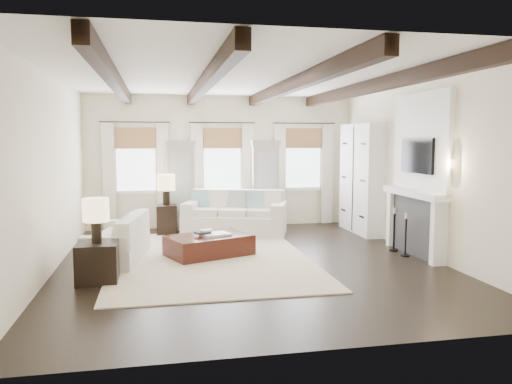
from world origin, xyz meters
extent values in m
plane|color=black|center=(0.00, 0.00, 0.00)|extent=(7.50, 7.50, 0.00)
cube|color=white|center=(0.00, 3.75, 1.60)|extent=(6.50, 0.04, 3.20)
cube|color=white|center=(0.00, -3.75, 1.60)|extent=(6.50, 0.04, 3.20)
cube|color=white|center=(-3.25, 0.00, 1.60)|extent=(0.04, 7.50, 3.20)
cube|color=white|center=(3.25, 0.00, 1.60)|extent=(0.04, 7.50, 3.20)
cube|color=white|center=(0.00, 0.00, 3.20)|extent=(6.50, 7.50, 0.04)
cube|color=black|center=(-2.20, 0.00, 3.08)|extent=(0.16, 7.40, 0.22)
cube|color=black|center=(-0.75, 0.00, 3.08)|extent=(0.16, 7.40, 0.22)
cube|color=black|center=(0.75, 0.00, 3.08)|extent=(0.16, 7.40, 0.22)
cube|color=black|center=(2.20, 0.00, 3.08)|extent=(0.16, 7.40, 0.22)
cube|color=white|center=(-2.05, 3.72, 1.65)|extent=(0.90, 0.03, 1.45)
cube|color=#996B41|center=(-2.05, 3.66, 2.18)|extent=(0.94, 0.04, 0.50)
cube|color=white|center=(-2.67, 3.62, 1.27)|extent=(0.28, 0.08, 2.50)
cube|color=white|center=(-1.43, 3.62, 1.27)|extent=(0.28, 0.08, 2.50)
cylinder|color=black|center=(-2.05, 3.61, 2.55)|extent=(1.60, 0.02, 0.02)
cube|color=white|center=(0.00, 3.72, 1.65)|extent=(0.90, 0.03, 1.45)
cube|color=#996B41|center=(0.00, 3.66, 2.18)|extent=(0.94, 0.04, 0.50)
cube|color=white|center=(-0.62, 3.62, 1.27)|extent=(0.28, 0.08, 2.50)
cube|color=white|center=(0.62, 3.62, 1.27)|extent=(0.28, 0.08, 2.50)
cylinder|color=black|center=(0.00, 3.61, 2.55)|extent=(1.60, 0.02, 0.02)
cube|color=white|center=(2.05, 3.72, 1.65)|extent=(0.90, 0.03, 1.45)
cube|color=#996B41|center=(2.05, 3.66, 2.18)|extent=(0.94, 0.04, 0.50)
cube|color=white|center=(1.43, 3.62, 1.27)|extent=(0.28, 0.08, 2.50)
cube|color=white|center=(2.67, 3.62, 1.27)|extent=(0.28, 0.08, 2.50)
cylinder|color=black|center=(2.05, 3.61, 2.55)|extent=(1.60, 0.02, 0.02)
cube|color=#B8ADA4|center=(-1.02, 3.53, 1.00)|extent=(0.64, 0.38, 2.00)
cube|color=#B2B7BA|center=(-1.02, 3.33, 1.15)|extent=(0.48, 0.02, 1.40)
cube|color=#B8ADA4|center=(-1.02, 3.53, 2.06)|extent=(0.70, 0.42, 0.12)
cube|color=#B8ADA4|center=(1.02, 3.53, 1.00)|extent=(0.64, 0.38, 2.00)
cube|color=#B2B7BA|center=(1.02, 3.33, 1.15)|extent=(0.48, 0.02, 1.40)
cube|color=#B8ADA4|center=(1.02, 3.53, 2.06)|extent=(0.70, 0.42, 0.12)
cube|color=#2C2C2E|center=(3.16, 0.00, 0.55)|extent=(0.18, 1.50, 1.10)
cube|color=black|center=(3.13, 0.00, 0.40)|extent=(0.10, 0.90, 0.70)
cube|color=white|center=(3.12, -0.82, 0.55)|extent=(0.26, 0.14, 1.10)
cube|color=white|center=(3.12, 0.82, 0.55)|extent=(0.26, 0.14, 1.10)
cube|color=white|center=(3.09, 0.00, 1.16)|extent=(0.32, 1.90, 0.12)
cube|color=white|center=(3.20, 0.00, 2.10)|extent=(0.10, 1.90, 1.80)
cube|color=black|center=(3.13, 0.00, 1.85)|extent=(0.07, 1.10, 0.64)
cylinder|color=#FFD899|center=(3.15, -1.05, 1.75)|extent=(0.10, 0.10, 0.14)
cube|color=silver|center=(3.05, 2.35, 1.25)|extent=(0.40, 1.70, 2.50)
cube|color=black|center=(2.84, 2.35, 1.25)|extent=(0.01, 0.02, 2.40)
cube|color=beige|center=(-0.65, 0.45, 0.01)|extent=(3.47, 4.98, 0.02)
cube|color=silver|center=(0.15, 2.69, 0.22)|extent=(2.50, 1.72, 0.44)
cube|color=silver|center=(0.28, 3.07, 0.71)|extent=(2.14, 0.93, 0.55)
cube|color=silver|center=(-0.80, 3.02, 0.58)|extent=(0.58, 1.02, 0.28)
cube|color=silver|center=(1.10, 2.37, 0.58)|extent=(0.58, 1.02, 0.28)
cube|color=silver|center=(-0.47, 2.85, 0.51)|extent=(0.79, 0.82, 0.15)
cube|color=silver|center=(0.13, 2.64, 0.51)|extent=(0.79, 0.82, 0.15)
cube|color=silver|center=(0.73, 2.44, 0.51)|extent=(0.79, 0.82, 0.15)
cube|color=#71A1B3|center=(-0.56, 3.16, 0.74)|extent=(0.51, 0.37, 0.48)
cube|color=silver|center=(-0.17, 3.03, 0.74)|extent=(0.51, 0.37, 0.48)
cube|color=#BAB8A1|center=(0.22, 2.90, 0.74)|extent=(0.51, 0.37, 0.48)
cube|color=#71A1B3|center=(0.60, 2.77, 0.74)|extent=(0.51, 0.37, 0.48)
cube|color=silver|center=(0.99, 2.63, 0.74)|extent=(0.51, 0.37, 0.48)
cube|color=silver|center=(-2.29, 0.64, 0.18)|extent=(1.13, 1.98, 0.36)
cube|color=silver|center=(-1.97, 0.59, 0.58)|extent=(0.48, 1.79, 0.45)
cube|color=silver|center=(-2.16, 1.45, 0.47)|extent=(0.83, 0.36, 0.23)
cube|color=silver|center=(-2.43, -0.17, 0.47)|extent=(0.83, 0.36, 0.23)
cube|color=silver|center=(-2.26, 1.16, 0.42)|extent=(0.61, 0.58, 0.12)
cube|color=silver|center=(-2.34, 0.65, 0.42)|extent=(0.61, 0.58, 0.12)
cube|color=silver|center=(-2.42, 0.14, 0.42)|extent=(0.61, 0.58, 0.12)
cube|color=#71A1B3|center=(-2.02, 1.27, 0.61)|extent=(0.25, 0.40, 0.39)
cube|color=silver|center=(-2.07, 0.94, 0.61)|extent=(0.25, 0.40, 0.39)
cube|color=#BAB8A1|center=(-2.12, 0.61, 0.61)|extent=(0.25, 0.40, 0.39)
cube|color=#71A1B3|center=(-2.18, 0.28, 0.61)|extent=(0.25, 0.40, 0.39)
cube|color=silver|center=(-2.23, -0.04, 0.61)|extent=(0.25, 0.40, 0.39)
cube|color=black|center=(-0.65, 0.64, 0.19)|extent=(1.70, 1.39, 0.39)
cube|color=white|center=(-0.54, 0.61, 0.41)|extent=(0.60, 0.54, 0.04)
cube|color=#262628|center=(-0.77, 0.62, 0.45)|extent=(0.32, 0.28, 0.04)
cube|color=beige|center=(-0.70, 0.64, 0.48)|extent=(0.27, 0.24, 0.03)
cube|color=black|center=(-2.47, -0.73, 0.30)|extent=(0.60, 0.60, 0.60)
cylinder|color=black|center=(-2.47, -0.73, 0.76)|extent=(0.15, 0.15, 0.33)
cylinder|color=#F9D89E|center=(-2.47, -0.73, 1.10)|extent=(0.39, 0.39, 0.35)
cube|color=black|center=(-1.37, 2.95, 0.34)|extent=(0.45, 0.45, 0.67)
cylinder|color=black|center=(-1.37, 2.95, 0.84)|extent=(0.16, 0.16, 0.34)
cylinder|color=#F9D89E|center=(-1.37, 2.95, 1.18)|extent=(0.40, 0.40, 0.36)
cylinder|color=black|center=(2.90, -0.09, 0.01)|extent=(0.16, 0.16, 0.02)
cylinder|color=black|center=(2.90, -0.09, 0.36)|extent=(0.03, 0.03, 0.71)
cylinder|color=beige|center=(2.90, -0.09, 0.75)|extent=(0.06, 0.06, 0.10)
cylinder|color=black|center=(2.90, 0.37, 0.01)|extent=(0.17, 0.17, 0.02)
cylinder|color=black|center=(2.90, 0.37, 0.37)|extent=(0.03, 0.03, 0.74)
cylinder|color=beige|center=(2.90, 0.37, 0.78)|extent=(0.06, 0.06, 0.11)
camera|label=1|loc=(-1.56, -8.41, 2.14)|focal=35.00mm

